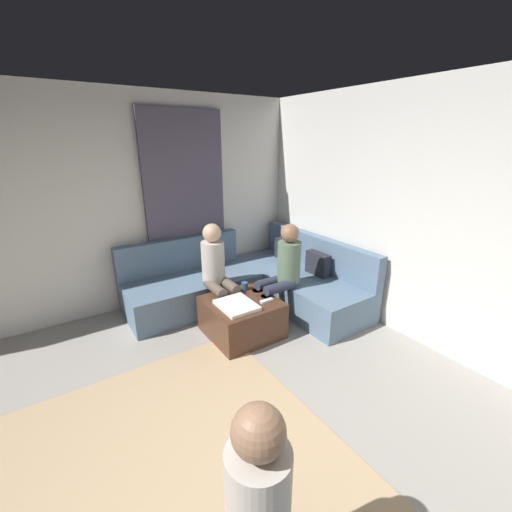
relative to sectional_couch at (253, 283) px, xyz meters
The scene contains 11 objects.
wall_back 2.57m from the sectional_couch, 27.05° to the left, with size 6.00×0.12×2.70m, color silver.
wall_left 2.33m from the sectional_couch, 114.60° to the right, with size 0.12×6.00×2.70m, color silver.
curtain_panel 1.36m from the sectional_couch, 142.74° to the right, with size 0.06×1.10×2.50m, color #595166.
area_rug 2.60m from the sectional_couch, 43.39° to the right, with size 2.60×2.20×0.01m, color tan.
sectional_couch is the anchor object (origin of this frame).
ottoman 0.81m from the sectional_couch, 42.23° to the right, with size 0.76×0.76×0.42m, color #4C2D1E.
folded_blanket 0.97m from the sectional_couch, 43.53° to the right, with size 0.44×0.36×0.04m, color white.
coffee_mug 0.55m from the sectional_couch, 43.84° to the right, with size 0.08×0.08×0.10m, color #334C72.
game_remote 0.85m from the sectional_couch, 22.44° to the right, with size 0.05×0.15×0.02m, color white.
person_on_couch_back 0.68m from the sectional_couch, ahead, with size 0.30×0.60×1.20m.
person_on_couch_side 0.73m from the sectional_couch, 76.26° to the right, with size 0.60×0.30×1.20m.
Camera 1 is at (1.38, -0.37, 2.13)m, focal length 23.24 mm.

